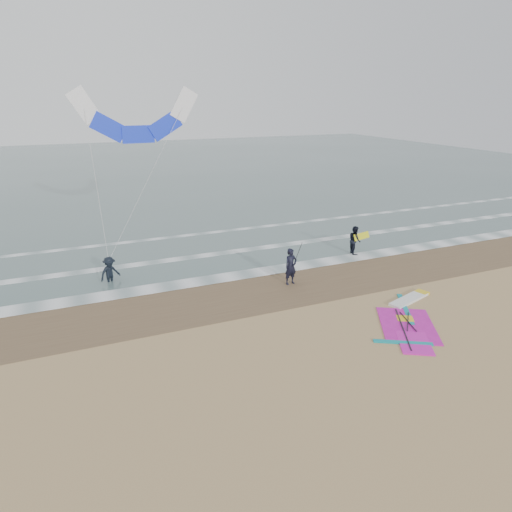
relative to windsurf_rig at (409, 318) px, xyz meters
name	(u,v)px	position (x,y,z in m)	size (l,w,h in m)	color
ground	(349,342)	(-3.53, -0.70, -0.03)	(120.00, 120.00, 0.00)	tan
sea_water	(140,170)	(-3.53, 47.30, -0.02)	(120.00, 80.00, 0.02)	#47605E
wet_sand_band	(281,286)	(-3.53, 5.30, -0.03)	(120.00, 5.00, 0.01)	brown
foam_waterline	(248,259)	(-3.53, 9.74, 0.00)	(120.00, 9.15, 0.02)	white
windsurf_rig	(409,318)	(0.00, 0.00, 0.00)	(5.29, 5.01, 0.13)	white
person_standing	(291,267)	(-2.96, 5.43, 0.91)	(0.69, 0.45, 1.89)	black
person_walking	(355,240)	(2.76, 8.14, 0.83)	(0.84, 0.65, 1.73)	black
person_wading	(109,266)	(-11.37, 9.26, 0.83)	(1.11, 0.64, 1.72)	black
held_pole	(296,258)	(-2.66, 5.43, 1.35)	(0.17, 0.86, 1.82)	black
carried_kiteboard	(362,236)	(3.16, 8.04, 1.06)	(1.30, 0.51, 0.39)	yellow
surf_kite	(137,120)	(-8.94, 12.02, 7.82)	(6.82, 2.87, 8.45)	white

